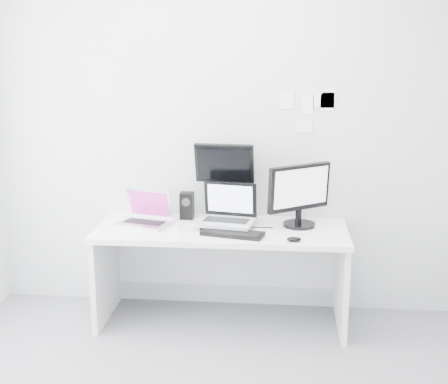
{
  "coord_description": "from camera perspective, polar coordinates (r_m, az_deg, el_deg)",
  "views": [
    {
      "loc": [
        0.42,
        -2.94,
        2.01
      ],
      "look_at": [
        0.02,
        1.23,
        1.0
      ],
      "focal_mm": 49.15,
      "sensor_mm": 36.0,
      "label": 1
    }
  ],
  "objects": [
    {
      "name": "macbook",
      "position": [
        4.46,
        -7.54,
        -1.46
      ],
      "size": [
        0.41,
        0.35,
        0.27
      ],
      "primitive_type": "cube",
      "rotation": [
        0.0,
        0.0,
        -0.26
      ],
      "color": "#B6B6BB",
      "rests_on": "desk"
    },
    {
      "name": "back_wall",
      "position": [
        4.61,
        0.19,
        5.31
      ],
      "size": [
        3.6,
        0.0,
        3.6
      ],
      "primitive_type": "plane",
      "rotation": [
        1.57,
        0.0,
        0.0
      ],
      "color": "silver",
      "rests_on": "ground"
    },
    {
      "name": "dell_laptop",
      "position": [
        4.35,
        0.16,
        -1.33
      ],
      "size": [
        0.44,
        0.37,
        0.32
      ],
      "primitive_type": "cube",
      "rotation": [
        0.0,
        0.0,
        -0.18
      ],
      "color": "#AAACB1",
      "rests_on": "desk"
    },
    {
      "name": "desk",
      "position": [
        4.52,
        -0.23,
        -7.78
      ],
      "size": [
        1.8,
        0.7,
        0.73
      ],
      "primitive_type": "cube",
      "color": "white",
      "rests_on": "ground"
    },
    {
      "name": "wall_note_4",
      "position": [
        4.56,
        8.86,
        8.4
      ],
      "size": [
        0.09,
        0.0,
        0.1
      ],
      "primitive_type": "cube",
      "color": "white",
      "rests_on": "back_wall"
    },
    {
      "name": "rear_monitor",
      "position": [
        4.56,
        0.07,
        1.09
      ],
      "size": [
        0.45,
        0.19,
        0.59
      ],
      "primitive_type": "cube",
      "rotation": [
        0.0,
        0.0,
        -0.08
      ],
      "color": "black",
      "rests_on": "desk"
    },
    {
      "name": "wall_note_5",
      "position": [
        4.57,
        9.59,
        8.28
      ],
      "size": [
        0.1,
        0.0,
        0.14
      ],
      "primitive_type": "cube",
      "color": "white",
      "rests_on": "back_wall"
    },
    {
      "name": "wall_note_3",
      "position": [
        4.58,
        7.47,
        6.03
      ],
      "size": [
        0.11,
        0.0,
        0.08
      ],
      "primitive_type": "cube",
      "color": "white",
      "rests_on": "back_wall"
    },
    {
      "name": "wall_note_2",
      "position": [
        4.56,
        9.71,
        8.58
      ],
      "size": [
        0.1,
        0.0,
        0.14
      ],
      "primitive_type": "cube",
      "color": "white",
      "rests_on": "back_wall"
    },
    {
      "name": "wall_note_0",
      "position": [
        4.55,
        5.9,
        8.56
      ],
      "size": [
        0.1,
        0.0,
        0.14
      ],
      "primitive_type": "cube",
      "color": "white",
      "rests_on": "back_wall"
    },
    {
      "name": "wall_note_1",
      "position": [
        4.56,
        7.79,
        8.01
      ],
      "size": [
        0.09,
        0.0,
        0.13
      ],
      "primitive_type": "cube",
      "color": "white",
      "rests_on": "back_wall"
    },
    {
      "name": "speaker",
      "position": [
        4.62,
        -3.47,
        -1.27
      ],
      "size": [
        0.12,
        0.12,
        0.2
      ],
      "primitive_type": "cube",
      "rotation": [
        0.0,
        0.0,
        0.22
      ],
      "color": "black",
      "rests_on": "desk"
    },
    {
      "name": "mouse",
      "position": [
        4.12,
        6.51,
        -4.39
      ],
      "size": [
        0.11,
        0.08,
        0.03
      ],
      "primitive_type": "ellipsoid",
      "rotation": [
        0.0,
        0.0,
        0.14
      ],
      "color": "black",
      "rests_on": "desk"
    },
    {
      "name": "keyboard",
      "position": [
        4.22,
        0.79,
        -3.89
      ],
      "size": [
        0.45,
        0.25,
        0.03
      ],
      "primitive_type": "cube",
      "rotation": [
        0.0,
        0.0,
        -0.23
      ],
      "color": "black",
      "rests_on": "desk"
    },
    {
      "name": "samsung_monitor",
      "position": [
        4.42,
        7.08,
        -0.25
      ],
      "size": [
        0.55,
        0.49,
        0.47
      ],
      "primitive_type": "cube",
      "rotation": [
        0.0,
        0.0,
        0.63
      ],
      "color": "black",
      "rests_on": "desk"
    }
  ]
}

